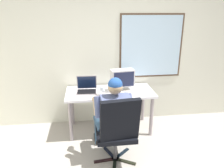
{
  "coord_description": "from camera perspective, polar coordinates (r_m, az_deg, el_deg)",
  "views": [
    {
      "loc": [
        -0.55,
        -1.7,
        1.99
      ],
      "look_at": [
        -0.18,
        1.2,
        0.99
      ],
      "focal_mm": 34.28,
      "sensor_mm": 36.0,
      "label": 1
    }
  ],
  "objects": [
    {
      "name": "person_seated",
      "position": [
        2.99,
        0.23,
        -8.17
      ],
      "size": [
        0.57,
        0.78,
        1.2
      ],
      "color": "navy",
      "rests_on": "ground"
    },
    {
      "name": "wine_glass",
      "position": [
        3.37,
        -2.62,
        -1.35
      ],
      "size": [
        0.09,
        0.09,
        0.15
      ],
      "color": "silver",
      "rests_on": "desk"
    },
    {
      "name": "office_chair",
      "position": [
        2.79,
        1.5,
        -11.75
      ],
      "size": [
        0.58,
        0.6,
        1.02
      ],
      "color": "black",
      "rests_on": "ground"
    },
    {
      "name": "crt_monitor",
      "position": [
        3.55,
        2.76,
        1.5
      ],
      "size": [
        0.4,
        0.24,
        0.36
      ],
      "color": "beige",
      "rests_on": "desk"
    },
    {
      "name": "laptop",
      "position": [
        3.57,
        -6.75,
        -0.91
      ],
      "size": [
        0.34,
        0.31,
        0.25
      ],
      "color": "gray",
      "rests_on": "desk"
    },
    {
      "name": "wall_rear",
      "position": [
        3.81,
        1.47,
        8.77
      ],
      "size": [
        5.84,
        0.08,
        2.63
      ],
      "color": "silver",
      "rests_on": "ground"
    },
    {
      "name": "desk",
      "position": [
        3.6,
        -0.55,
        -3.3
      ],
      "size": [
        1.45,
        0.67,
        0.72
      ],
      "color": "gray",
      "rests_on": "ground"
    }
  ]
}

